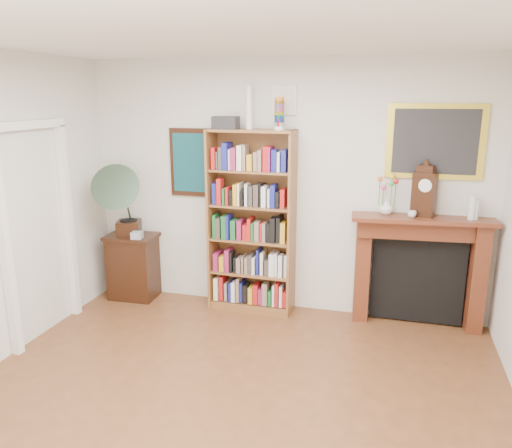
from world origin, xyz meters
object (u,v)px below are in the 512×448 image
(bottle_right, at_px, (476,210))
(teacup, at_px, (412,214))
(fireplace, at_px, (419,261))
(bookshelf, at_px, (251,212))
(mantel_clock, at_px, (424,192))
(flower_vase, at_px, (386,207))
(bottle_left, at_px, (472,208))
(gramophone, at_px, (120,196))
(cd_stack, at_px, (137,235))
(side_cabinet, at_px, (133,266))

(bottle_right, bearing_deg, teacup, -173.11)
(fireplace, bearing_deg, bookshelf, 177.84)
(fireplace, distance_m, bottle_right, 0.77)
(mantel_clock, height_order, teacup, mantel_clock)
(mantel_clock, bearing_deg, flower_vase, -156.83)
(teacup, distance_m, bottle_left, 0.58)
(mantel_clock, relative_size, bottle_right, 2.61)
(bottle_right, bearing_deg, mantel_clock, 178.90)
(gramophone, bearing_deg, flower_vase, -15.67)
(flower_vase, relative_size, bottle_right, 0.75)
(flower_vase, distance_m, bottle_left, 0.82)
(bookshelf, bearing_deg, mantel_clock, 4.14)
(mantel_clock, bearing_deg, bookshelf, -155.83)
(flower_vase, relative_size, bottle_left, 0.63)
(bottle_right, bearing_deg, fireplace, 177.18)
(flower_vase, bearing_deg, bookshelf, -177.52)
(teacup, bearing_deg, bottle_left, 5.80)
(bookshelf, distance_m, fireplace, 1.86)
(gramophone, bearing_deg, cd_stack, -21.30)
(cd_stack, bearing_deg, bottle_left, 3.29)
(mantel_clock, bearing_deg, bottle_right, 20.84)
(bookshelf, height_order, side_cabinet, bookshelf)
(side_cabinet, distance_m, bottle_left, 3.85)
(cd_stack, height_order, flower_vase, flower_vase)
(bookshelf, distance_m, teacup, 1.70)
(bookshelf, xyz_separation_m, cd_stack, (-1.33, -0.16, -0.32))
(gramophone, relative_size, flower_vase, 5.79)
(gramophone, xyz_separation_m, flower_vase, (2.96, 0.22, -0.00))
(gramophone, distance_m, bottle_left, 3.79)
(bookshelf, distance_m, bottle_right, 2.30)
(gramophone, bearing_deg, bottle_right, -16.65)
(side_cabinet, bearing_deg, flower_vase, -0.13)
(side_cabinet, height_order, bottle_right, bottle_right)
(side_cabinet, relative_size, mantel_clock, 1.51)
(gramophone, bearing_deg, fireplace, -15.76)
(flower_vase, height_order, bottle_left, bottle_left)
(fireplace, bearing_deg, cd_stack, 179.63)
(mantel_clock, xyz_separation_m, bottle_left, (0.46, -0.02, -0.13))
(mantel_clock, bearing_deg, side_cabinet, -156.12)
(side_cabinet, distance_m, gramophone, 0.90)
(bookshelf, distance_m, bottle_left, 2.27)
(bookshelf, relative_size, mantel_clock, 4.53)
(gramophone, height_order, cd_stack, gramophone)
(cd_stack, xyz_separation_m, bottle_right, (3.63, 0.22, 0.47))
(bookshelf, bearing_deg, gramophone, -172.21)
(bookshelf, xyz_separation_m, bottle_right, (2.30, 0.06, 0.15))
(gramophone, distance_m, mantel_clock, 3.33)
(bookshelf, bearing_deg, teacup, 1.49)
(fireplace, bearing_deg, flower_vase, 178.63)
(side_cabinet, height_order, flower_vase, flower_vase)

